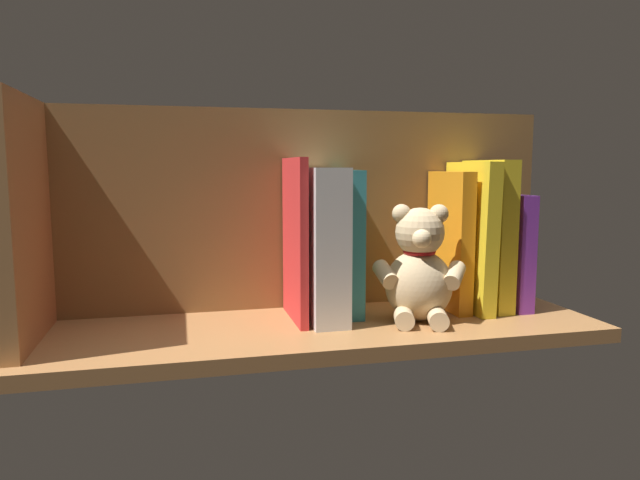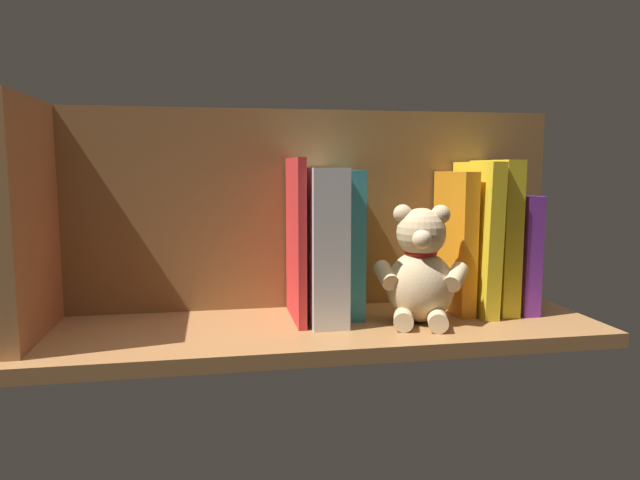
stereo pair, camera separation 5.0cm
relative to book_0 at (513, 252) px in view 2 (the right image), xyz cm
name	(u,v)px [view 2 (the right image)]	position (x,y,z in cm)	size (l,w,h in cm)	color
ground_plane	(320,329)	(34.18, 3.56, -10.85)	(86.74, 27.86, 2.20)	#9E6B3D
shelf_back_panel	(308,209)	(34.18, -8.12, 7.12)	(86.74, 1.50, 33.73)	brown
shelf_side_divider	(29,219)	(75.55, 3.56, 7.12)	(2.40, 21.86, 33.73)	#9E6B3D
book_0	(513,252)	(0.00, 0.00, 0.00)	(2.83, 13.95, 19.49)	purple
book_1	(494,236)	(3.73, 0.06, 2.89)	(3.07, 14.08, 25.26)	yellow
book_2	(475,237)	(7.29, 0.54, 2.73)	(2.47, 15.04, 24.95)	yellow
book_3	(454,242)	(10.54, -0.43, 1.94)	(2.47, 13.10, 23.37)	orange
teddy_bear	(420,271)	(18.75, 5.91, -1.65)	(14.19, 13.91, 18.40)	#D1B284
book_4	(349,243)	(28.46, -1.18, 2.07)	(2.71, 11.59, 23.63)	teal
dictionary_thick_white	(322,244)	(33.33, 1.01, 2.27)	(5.49, 15.77, 24.02)	silver
book_5	(296,239)	(37.49, 0.36, 3.03)	(1.27, 14.66, 25.55)	red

